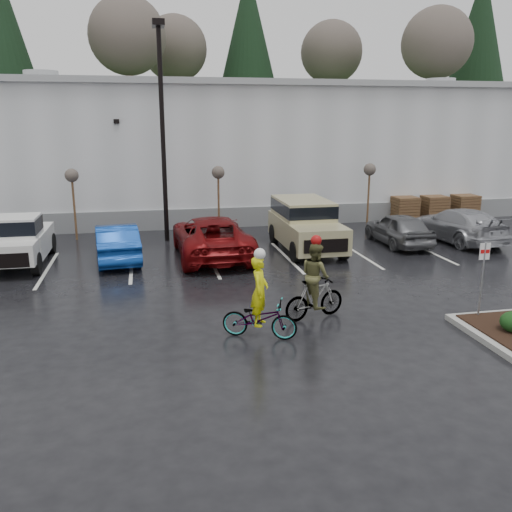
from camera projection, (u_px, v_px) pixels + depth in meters
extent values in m
plane|color=black|center=(348.00, 335.00, 13.76)|extent=(120.00, 120.00, 0.00)
cube|color=silver|center=(222.00, 149.00, 33.77)|extent=(60.00, 15.00, 7.00)
cube|color=slate|center=(245.00, 217.00, 27.35)|extent=(60.00, 0.12, 1.00)
cube|color=#999B9E|center=(221.00, 89.00, 32.89)|extent=(60.50, 15.50, 0.30)
cube|color=#203C19|center=(191.00, 142.00, 55.72)|extent=(80.00, 25.00, 6.00)
cylinder|color=black|center=(163.00, 138.00, 23.25)|extent=(0.20, 0.20, 9.00)
cube|color=black|center=(158.00, 23.00, 22.11)|extent=(0.50, 1.00, 0.25)
cylinder|color=#44261B|center=(74.00, 209.00, 24.19)|extent=(0.10, 0.10, 2.80)
sphere|color=#49413A|center=(72.00, 175.00, 23.81)|extent=(0.60, 0.60, 0.60)
cylinder|color=#44261B|center=(219.00, 205.00, 25.46)|extent=(0.10, 0.10, 2.80)
sphere|color=#49413A|center=(218.00, 172.00, 25.09)|extent=(0.60, 0.60, 0.60)
cylinder|color=#44261B|center=(368.00, 200.00, 26.92)|extent=(0.10, 0.10, 2.80)
sphere|color=#49413A|center=(370.00, 169.00, 26.55)|extent=(0.60, 0.60, 0.60)
cube|color=#44261B|center=(404.00, 209.00, 28.54)|extent=(1.20, 1.20, 1.35)
cube|color=#44261B|center=(434.00, 208.00, 28.87)|extent=(1.20, 1.20, 1.35)
cube|color=#44261B|center=(464.00, 207.00, 29.22)|extent=(1.20, 1.20, 1.35)
cylinder|color=gray|center=(481.00, 282.00, 14.42)|extent=(0.05, 0.05, 2.20)
cube|color=white|center=(485.00, 251.00, 14.21)|extent=(0.30, 0.02, 0.45)
cube|color=red|center=(485.00, 251.00, 14.20)|extent=(0.26, 0.02, 0.10)
imported|color=navy|center=(117.00, 242.00, 20.75)|extent=(1.97, 4.52, 1.44)
imported|color=#6C090B|center=(212.00, 237.00, 21.29)|extent=(2.82, 5.94, 1.64)
imported|color=#5B5C5F|center=(398.00, 229.00, 23.39)|extent=(1.70, 4.14, 1.40)
imported|color=#A9AAB1|center=(458.00, 225.00, 24.02)|extent=(2.55, 5.30, 1.49)
imported|color=#3F3F44|center=(260.00, 319.00, 13.48)|extent=(2.01, 1.38, 1.00)
imported|color=#CED10B|center=(260.00, 291.00, 13.30)|extent=(0.64, 0.75, 1.75)
sphere|color=silver|center=(260.00, 254.00, 13.07)|extent=(0.29, 0.29, 0.29)
imported|color=#3F3F44|center=(315.00, 299.00, 14.77)|extent=(1.88, 1.04, 1.13)
imported|color=brown|center=(315.00, 275.00, 14.60)|extent=(0.71, 0.96, 1.77)
sphere|color=#990C0C|center=(316.00, 240.00, 14.36)|extent=(0.29, 0.29, 0.29)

